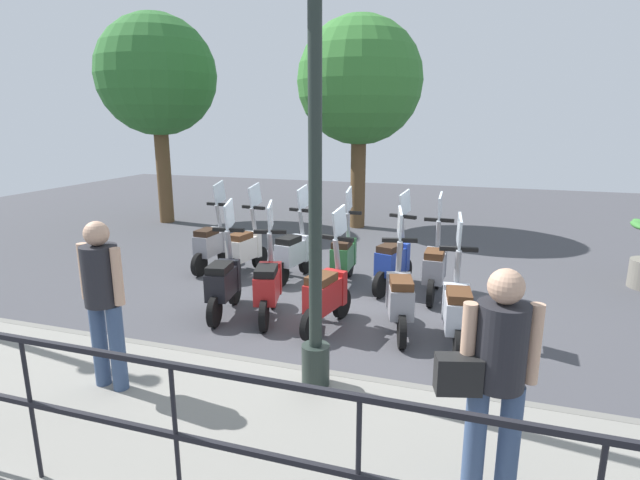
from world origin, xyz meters
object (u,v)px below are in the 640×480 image
pedestrian_with_bag (495,370)px  scooter_near_2 (327,293)px  pedestrian_distant (103,293)px  scooter_far_4 (245,248)px  scooter_far_0 (435,266)px  tree_distant (360,82)px  scooter_far_3 (293,252)px  scooter_far_1 (393,260)px  scooter_far_5 (212,243)px  scooter_near_0 (457,310)px  scooter_far_2 (344,255)px  scooter_near_4 (224,281)px  scooter_near_3 (268,284)px  tree_large (157,76)px  scooter_near_1 (400,297)px  lamp_post_near (315,193)px

pedestrian_with_bag → scooter_near_2: 3.30m
pedestrian_distant → scooter_far_4: bearing=-166.0°
scooter_far_0 → tree_distant: bearing=27.5°
scooter_far_3 → scooter_far_4: 0.87m
tree_distant → scooter_far_1: tree_distant is taller
scooter_far_5 → scooter_far_3: bearing=-90.7°
scooter_near_0 → scooter_far_2: size_ratio=1.00×
scooter_near_4 → scooter_far_2: same height
tree_distant → scooter_near_0: size_ratio=3.20×
scooter_near_3 → scooter_far_0: bearing=-68.4°
tree_large → scooter_near_4: (-5.20, -4.50, -3.13)m
scooter_far_0 → scooter_far_4: (0.14, 3.16, 0.00)m
tree_large → scooter_near_0: bearing=-125.1°
scooter_far_4 → scooter_far_5: 0.71m
scooter_near_0 → pedestrian_distant: bearing=118.0°
scooter_near_3 → scooter_far_5: (1.75, 1.85, 0.00)m
pedestrian_with_bag → tree_distant: (8.75, 3.02, 2.36)m
scooter_near_1 → scooter_near_2: size_ratio=1.00×
scooter_far_3 → scooter_near_0: bearing=-114.2°
scooter_far_3 → scooter_far_5: (0.09, 1.58, 0.00)m
scooter_near_4 → scooter_far_0: size_ratio=1.00×
pedestrian_with_bag → scooter_far_4: (4.36, 3.90, -0.60)m
tree_distant → scooter_near_2: (-6.13, -1.11, -2.95)m
scooter_far_0 → scooter_near_4: bearing=121.6°
scooter_near_3 → scooter_near_4: (-0.06, 0.62, 0.00)m
scooter_near_1 → scooter_near_2: (-0.14, 0.89, 0.00)m
tree_distant → scooter_near_2: bearing=-169.7°
scooter_near_1 → scooter_far_4: 3.29m
tree_large → scooter_near_0: 9.74m
tree_large → scooter_far_4: (-3.49, -3.98, -3.13)m
scooter_near_1 → scooter_far_4: size_ratio=1.00×
scooter_far_2 → pedestrian_distant: bearing=161.3°
pedestrian_distant → tree_large: (7.43, 4.52, 2.53)m
pedestrian_with_bag → pedestrian_distant: same height
pedestrian_with_bag → scooter_far_2: size_ratio=1.03×
scooter_far_3 → scooter_far_0: bearing=-83.8°
lamp_post_near → scooter_near_4: size_ratio=2.70×
scooter_far_2 → scooter_far_4: same height
lamp_post_near → scooter_far_3: size_ratio=2.70×
scooter_near_2 → scooter_far_0: (1.60, -1.18, 0.00)m
scooter_far_4 → tree_distant: bearing=-2.5°
scooter_near_0 → scooter_far_1: (1.82, 1.04, 0.00)m
scooter_far_1 → pedestrian_with_bag: bearing=-145.8°
scooter_near_3 → scooter_far_0: (1.51, -2.02, 0.00)m
tree_distant → scooter_near_3: 6.74m
pedestrian_with_bag → scooter_near_3: size_ratio=1.03×
scooter_near_3 → scooter_far_2: same height
scooter_far_0 → scooter_near_1: bearing=169.5°
pedestrian_distant → scooter_far_0: pedestrian_distant is taller
tree_distant → scooter_far_5: 5.45m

